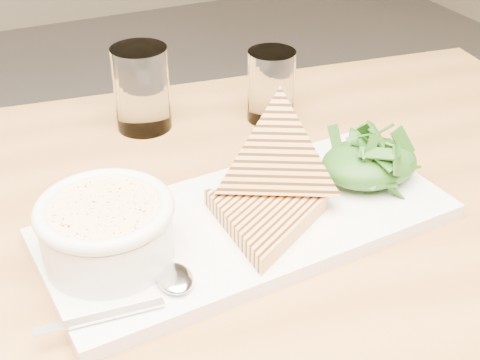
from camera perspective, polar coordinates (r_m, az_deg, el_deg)
name	(u,v)px	position (r m, az deg, el deg)	size (l,w,h in m)	color
table_top	(182,262)	(0.70, -4.94, -7.02)	(1.16, 0.77, 0.04)	#A9723B
table_leg_br	(380,233)	(1.37, 11.90, -4.41)	(0.06, 0.06, 0.69)	#A9723B
platter	(248,223)	(0.70, 0.68, -3.69)	(0.43, 0.19, 0.02)	white
soup_bowl	(108,236)	(0.64, -11.23, -4.74)	(0.12, 0.12, 0.05)	white
soup	(104,211)	(0.63, -11.51, -2.59)	(0.11, 0.11, 0.01)	#F7DD93
bowl_rim	(104,209)	(0.63, -11.53, -2.44)	(0.13, 0.13, 0.01)	white
sandwich_flat	(264,220)	(0.68, 2.10, -3.42)	(0.15, 0.15, 0.02)	tan
sandwich_lean	(278,159)	(0.70, 3.28, 1.79)	(0.15, 0.15, 0.08)	tan
salad_base	(369,163)	(0.76, 10.97, 1.43)	(0.11, 0.09, 0.04)	black
arugula_pile	(370,159)	(0.76, 11.01, 1.77)	(0.11, 0.10, 0.05)	#316823
spoon_bowl	(175,278)	(0.62, -5.57, -8.35)	(0.03, 0.04, 0.01)	silver
spoon_handle	(100,317)	(0.59, -11.87, -11.39)	(0.11, 0.01, 0.00)	silver
glass_near	(142,89)	(0.89, -8.39, 7.73)	(0.07, 0.07, 0.11)	white
glass_far	(271,86)	(0.90, 2.67, 8.03)	(0.06, 0.06, 0.10)	white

